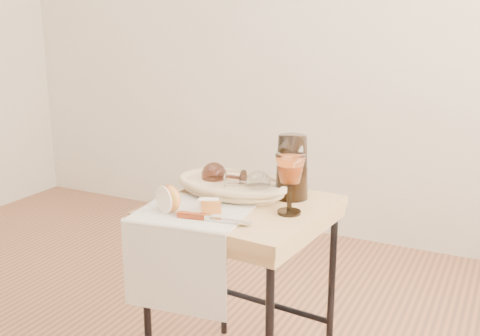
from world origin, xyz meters
The scene contains 10 objects.
side_table centered at (0.42, 0.38, 0.32)m, with size 0.50×0.50×0.63m, color brown, non-canonical shape.
tea_towel centered at (0.32, 0.25, 0.63)m, with size 0.32×0.29×0.01m, color silver.
bread_basket centered at (0.34, 0.45, 0.66)m, with size 0.35×0.24×0.05m, color #976D4B, non-canonical shape.
goblet_lying_a centered at (0.31, 0.47, 0.69)m, with size 0.14×0.08×0.08m, color #482419, non-canonical shape.
goblet_lying_b centered at (0.40, 0.43, 0.68)m, with size 0.13×0.08×0.08m, color white, non-canonical shape.
pitcher centered at (0.53, 0.51, 0.73)m, with size 0.15×0.23×0.24m, color black, non-canonical shape.
wine_goblet centered at (0.58, 0.36, 0.72)m, with size 0.09×0.09×0.18m, color white, non-canonical shape.
apple_half centered at (0.27, 0.21, 0.68)m, with size 0.09×0.05×0.08m, color red.
apple_wedge centered at (0.37, 0.26, 0.66)m, with size 0.06×0.03×0.04m, color #FBE5C5.
table_knife centered at (0.41, 0.20, 0.65)m, with size 0.22×0.02×0.02m, color silver, non-canonical shape.
Camera 1 is at (1.16, -1.10, 1.19)m, focal length 42.23 mm.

